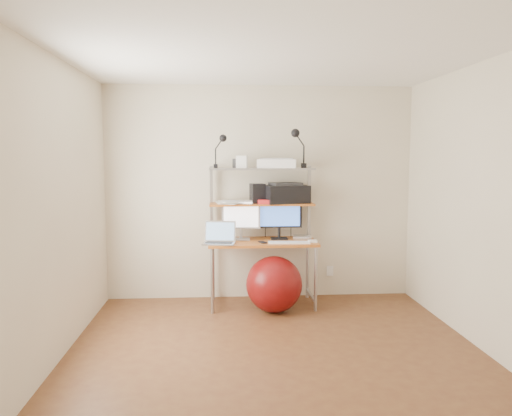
{
  "coord_description": "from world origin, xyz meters",
  "views": [
    {
      "loc": [
        -0.46,
        -4.06,
        1.69
      ],
      "look_at": [
        -0.09,
        1.15,
        1.14
      ],
      "focal_mm": 35.0,
      "sensor_mm": 36.0,
      "label": 1
    }
  ],
  "objects_px": {
    "printer": "(285,193)",
    "monitor_silver": "(241,217)",
    "laptop": "(220,239)",
    "exercise_ball": "(274,284)",
    "monitor_black": "(279,216)"
  },
  "relations": [
    {
      "from": "printer",
      "to": "exercise_ball",
      "type": "bearing_deg",
      "value": -127.58
    },
    {
      "from": "monitor_silver",
      "to": "exercise_ball",
      "type": "bearing_deg",
      "value": -41.91
    },
    {
      "from": "monitor_black",
      "to": "printer",
      "type": "bearing_deg",
      "value": 30.26
    },
    {
      "from": "printer",
      "to": "monitor_silver",
      "type": "bearing_deg",
      "value": 171.68
    },
    {
      "from": "exercise_ball",
      "to": "monitor_black",
      "type": "bearing_deg",
      "value": 75.46
    },
    {
      "from": "monitor_silver",
      "to": "monitor_black",
      "type": "height_order",
      "value": "monitor_black"
    },
    {
      "from": "laptop",
      "to": "exercise_ball",
      "type": "xyz_separation_m",
      "value": [
        0.59,
        -0.12,
        -0.49
      ]
    },
    {
      "from": "printer",
      "to": "exercise_ball",
      "type": "relative_size",
      "value": 0.92
    },
    {
      "from": "laptop",
      "to": "monitor_silver",
      "type": "bearing_deg",
      "value": 51.67
    },
    {
      "from": "monitor_black",
      "to": "printer",
      "type": "xyz_separation_m",
      "value": [
        0.08,
        0.04,
        0.26
      ]
    },
    {
      "from": "monitor_black",
      "to": "printer",
      "type": "relative_size",
      "value": 0.93
    },
    {
      "from": "monitor_silver",
      "to": "monitor_black",
      "type": "bearing_deg",
      "value": 5.14
    },
    {
      "from": "laptop",
      "to": "exercise_ball",
      "type": "relative_size",
      "value": 0.62
    },
    {
      "from": "monitor_black",
      "to": "exercise_ball",
      "type": "bearing_deg",
      "value": -104.03
    },
    {
      "from": "monitor_silver",
      "to": "laptop",
      "type": "xyz_separation_m",
      "value": [
        -0.24,
        -0.23,
        -0.21
      ]
    }
  ]
}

